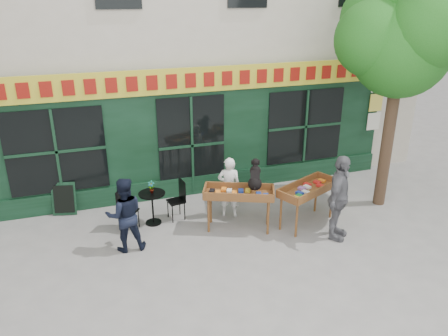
# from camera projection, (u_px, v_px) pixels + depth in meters

# --- Properties ---
(ground) EXTENTS (80.00, 80.00, 0.00)m
(ground) POSITION_uv_depth(u_px,v_px,m) (221.00, 237.00, 9.49)
(ground) COLOR slate
(ground) RESTS_ON ground
(street_tree) EXTENTS (3.05, 2.90, 5.60)m
(street_tree) POSITION_uv_depth(u_px,v_px,m) (403.00, 33.00, 9.56)
(street_tree) COLOR #382619
(street_tree) RESTS_ON ground
(book_cart_center) EXTENTS (1.62, 1.16, 0.99)m
(book_cart_center) POSITION_uv_depth(u_px,v_px,m) (239.00, 195.00, 9.54)
(book_cart_center) COLOR brown
(book_cart_center) RESTS_ON ground
(dog) EXTENTS (0.55, 0.69, 0.60)m
(dog) POSITION_uv_depth(u_px,v_px,m) (255.00, 174.00, 9.43)
(dog) COLOR black
(dog) RESTS_ON book_cart_center
(woman) EXTENTS (0.63, 0.53, 1.47)m
(woman) POSITION_uv_depth(u_px,v_px,m) (229.00, 187.00, 10.15)
(woman) COLOR white
(woman) RESTS_ON ground
(book_cart_right) EXTENTS (1.62, 1.18, 0.99)m
(book_cart_right) POSITION_uv_depth(u_px,v_px,m) (308.00, 191.00, 9.75)
(book_cart_right) COLOR brown
(book_cart_right) RESTS_ON ground
(man_right) EXTENTS (1.10, 1.10, 1.87)m
(man_right) POSITION_uv_depth(u_px,v_px,m) (339.00, 198.00, 9.14)
(man_right) COLOR #5B5B60
(man_right) RESTS_ON ground
(bistro_table) EXTENTS (0.60, 0.60, 0.76)m
(bistro_table) POSITION_uv_depth(u_px,v_px,m) (152.00, 202.00, 9.86)
(bistro_table) COLOR black
(bistro_table) RESTS_ON ground
(bistro_chair_left) EXTENTS (0.51, 0.51, 0.95)m
(bistro_chair_left) POSITION_uv_depth(u_px,v_px,m) (125.00, 206.00, 9.62)
(bistro_chair_left) COLOR black
(bistro_chair_left) RESTS_ON ground
(bistro_chair_right) EXTENTS (0.42, 0.41, 0.95)m
(bistro_chair_right) POSITION_uv_depth(u_px,v_px,m) (179.00, 196.00, 10.10)
(bistro_chair_right) COLOR black
(bistro_chair_right) RESTS_ON ground
(potted_plant) EXTENTS (0.18, 0.15, 0.29)m
(potted_plant) POSITION_uv_depth(u_px,v_px,m) (151.00, 187.00, 9.72)
(potted_plant) COLOR gray
(potted_plant) RESTS_ON bistro_table
(man_left) EXTENTS (0.77, 0.61, 1.58)m
(man_left) POSITION_uv_depth(u_px,v_px,m) (125.00, 215.00, 8.77)
(man_left) COLOR black
(man_left) RESTS_ON ground
(chalkboard) EXTENTS (0.59, 0.31, 0.79)m
(chalkboard) POSITION_uv_depth(u_px,v_px,m) (64.00, 199.00, 10.32)
(chalkboard) COLOR black
(chalkboard) RESTS_ON ground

